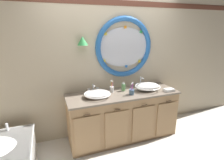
% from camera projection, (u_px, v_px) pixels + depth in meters
% --- Properties ---
extents(ground_plane, '(14.00, 14.00, 0.00)m').
position_uv_depth(ground_plane, '(123.00, 144.00, 3.07)').
color(ground_plane, silver).
extents(back_wall_assembly, '(6.40, 0.26, 2.60)m').
position_uv_depth(back_wall_assembly, '(112.00, 62.00, 3.22)').
color(back_wall_assembly, beige).
rests_on(back_wall_assembly, ground_plane).
extents(vanity_counter, '(1.94, 0.66, 0.84)m').
position_uv_depth(vanity_counter, '(123.00, 115.00, 3.19)').
color(vanity_counter, tan).
rests_on(vanity_counter, ground_plane).
extents(sink_basin_left, '(0.43, 0.43, 0.10)m').
position_uv_depth(sink_basin_left, '(97.00, 94.00, 2.88)').
color(sink_basin_left, white).
rests_on(sink_basin_left, vanity_counter).
extents(sink_basin_right, '(0.45, 0.45, 0.14)m').
position_uv_depth(sink_basin_right, '(148.00, 87.00, 3.19)').
color(sink_basin_right, white).
rests_on(sink_basin_right, vanity_counter).
extents(faucet_set_left, '(0.21, 0.14, 0.14)m').
position_uv_depth(faucet_set_left, '(93.00, 89.00, 3.10)').
color(faucet_set_left, silver).
rests_on(faucet_set_left, vanity_counter).
extents(faucet_set_right, '(0.21, 0.13, 0.18)m').
position_uv_depth(faucet_set_right, '(141.00, 83.00, 3.42)').
color(faucet_set_right, silver).
rests_on(faucet_set_right, vanity_counter).
extents(toothbrush_holder_left, '(0.08, 0.08, 0.22)m').
position_uv_depth(toothbrush_holder_left, '(112.00, 89.00, 3.09)').
color(toothbrush_holder_left, white).
rests_on(toothbrush_holder_left, vanity_counter).
extents(toothbrush_holder_right, '(0.09, 0.09, 0.22)m').
position_uv_depth(toothbrush_holder_right, '(132.00, 92.00, 2.98)').
color(toothbrush_holder_right, slate).
rests_on(toothbrush_holder_right, vanity_counter).
extents(soap_dispenser, '(0.07, 0.07, 0.16)m').
position_uv_depth(soap_dispenser, '(123.00, 87.00, 3.16)').
color(soap_dispenser, '#6BAD66').
rests_on(soap_dispenser, vanity_counter).
extents(folded_hand_towel, '(0.19, 0.11, 0.05)m').
position_uv_depth(folded_hand_towel, '(169.00, 90.00, 3.15)').
color(folded_hand_towel, white).
rests_on(folded_hand_towel, vanity_counter).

